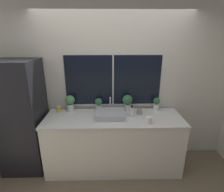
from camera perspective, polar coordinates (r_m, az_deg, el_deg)
ground_plane at (r=3.00m, az=0.67°, el=-25.75°), size 14.00×14.00×0.00m
wall_back at (r=2.98m, az=0.32°, el=4.04°), size 8.00×0.09×2.70m
wall_left at (r=4.21m, az=-29.23°, el=6.01°), size 0.06×7.00×2.70m
wall_right at (r=4.28m, az=28.75°, el=6.26°), size 0.06×7.00×2.70m
counter at (r=2.98m, az=0.49°, el=-14.87°), size 2.15×0.69×0.92m
refrigerator at (r=3.12m, az=-27.31°, el=-6.26°), size 0.64×0.64×1.80m
sink at (r=2.75m, az=-0.53°, el=-5.90°), size 0.45×0.42×0.25m
potted_plant_far_left at (r=3.00m, az=-13.50°, el=-1.94°), size 0.16×0.16×0.27m
potted_plant_center_left at (r=2.95m, az=-4.38°, el=-2.68°), size 0.12×0.12×0.22m
potted_plant_center_right at (r=2.94m, az=5.05°, el=-1.70°), size 0.17×0.17×0.27m
potted_plant_far_right at (r=3.05m, az=14.26°, el=-2.44°), size 0.11×0.11×0.22m
soap_bottle at (r=2.76m, az=6.49°, el=-5.16°), size 0.07×0.07×0.19m
mug_yellow at (r=3.06m, az=-17.03°, el=-4.15°), size 0.07×0.07×0.09m
mug_white at (r=2.60m, az=11.88°, el=-7.70°), size 0.09×0.09×0.10m
mug_grey at (r=2.87m, az=8.89°, el=-5.04°), size 0.09×0.09×0.09m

